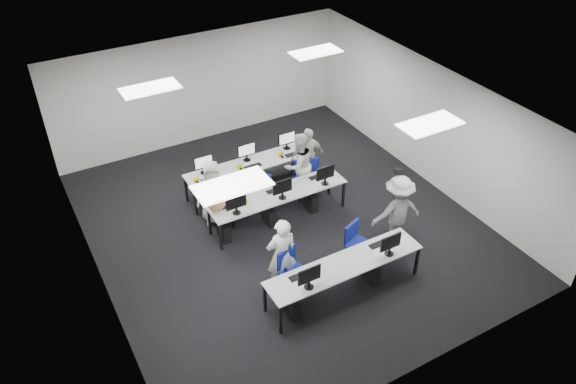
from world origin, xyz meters
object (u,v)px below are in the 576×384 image
chair_2 (224,213)px  chair_1 (358,252)px  chair_0 (294,280)px  desk_mid (278,195)px  chair_7 (307,176)px  student_2 (213,192)px  chair_5 (221,202)px  student_3 (307,157)px  photographer (397,211)px  student_0 (282,255)px  student_1 (299,165)px  chair_4 (304,185)px  desk_front (345,266)px  chair_3 (259,197)px  chair_6 (261,194)px

chair_2 → chair_1: bearing=-33.4°
chair_0 → desk_mid: bearing=51.4°
chair_7 → student_2: student_2 is taller
chair_5 → student_3: (2.33, 0.06, 0.46)m
chair_7 → photographer: (0.51, -2.76, 0.56)m
chair_7 → student_0: size_ratio=0.53×
student_2 → student_3: 2.57m
desk_mid → chair_5: bearing=139.3°
student_1 → photographer: size_ratio=0.97×
photographer → chair_4: bearing=-60.2°
chair_0 → desk_front: bearing=-47.0°
chair_2 → chair_3: chair_3 is taller
chair_1 → student_2: bearing=104.4°
desk_mid → chair_1: bearing=-70.5°
student_3 → student_0: bearing=-126.8°
chair_0 → chair_1: 1.56m
chair_3 → chair_7: (1.42, 0.20, 0.01)m
chair_7 → photographer: 2.86m
chair_5 → student_2: bearing=-142.4°
chair_4 → student_0: size_ratio=0.55×
chair_0 → chair_4: chair_0 is taller
desk_mid → student_0: bearing=-117.0°
chair_0 → chair_3: bearing=59.0°
student_0 → student_2: (-0.30, 2.58, -0.06)m
chair_1 → chair_4: 2.61m
desk_front → chair_3: bearing=92.6°
chair_7 → photographer: size_ratio=0.52×
chair_3 → chair_6: chair_6 is taller
student_3 → chair_1: bearing=-98.9°
photographer → chair_5: bearing=-32.8°
chair_1 → student_3: 3.09m
chair_6 → student_1: size_ratio=0.58×
chair_2 → student_2: 0.57m
chair_0 → student_3: (2.13, 3.07, 0.45)m
student_0 → student_1: student_0 is taller
student_1 → chair_2: bearing=-1.4°
student_0 → student_3: 3.62m
chair_5 → desk_front: bearing=-74.8°
chair_0 → student_2: bearing=81.3°
chair_4 → chair_7: size_ratio=1.04×
chair_4 → student_1: 0.55m
chair_2 → student_0: (0.15, -2.40, 0.57)m
chair_5 → student_2: (-0.23, -0.18, 0.47)m
chair_4 → chair_7: 0.42m
chair_5 → desk_mid: bearing=-41.9°
chair_3 → student_2: (-1.11, 0.04, 0.50)m
chair_0 → student_0: size_ratio=0.60×
chair_2 → photographer: (2.90, -2.42, 0.58)m
chair_1 → student_2: student_2 is taller
desk_mid → chair_3: chair_3 is taller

